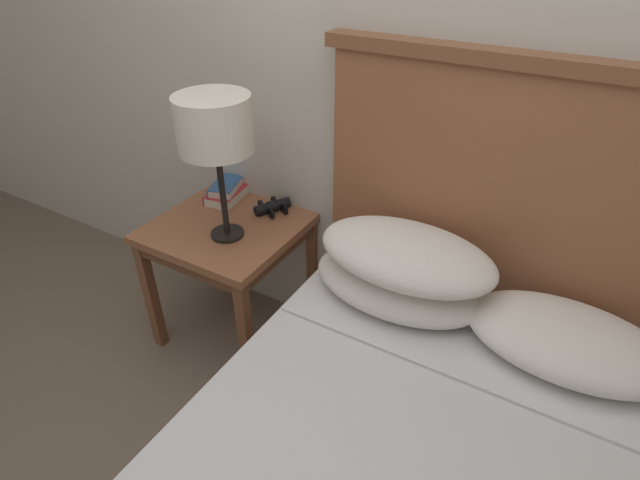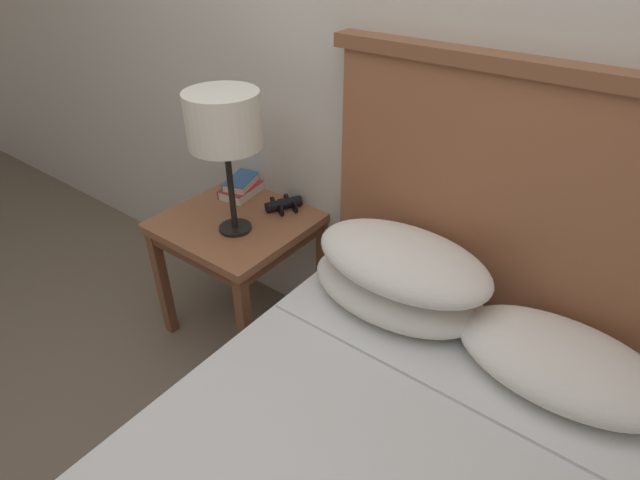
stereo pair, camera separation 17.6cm
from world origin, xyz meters
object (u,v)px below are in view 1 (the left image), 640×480
object	(u,v)px
nightstand	(230,239)
table_lamp	(215,127)
binoculars_pair	(273,207)
book_on_nightstand	(227,194)
book_stacked_on_top	(226,186)

from	to	relation	value
nightstand	table_lamp	distance (m)	0.53
table_lamp	binoculars_pair	world-z (taller)	table_lamp
book_on_nightstand	book_stacked_on_top	bearing A→B (deg)	142.20
nightstand	book_on_nightstand	world-z (taller)	book_on_nightstand
book_on_nightstand	book_stacked_on_top	distance (m)	0.04
book_stacked_on_top	binoculars_pair	world-z (taller)	book_stacked_on_top
binoculars_pair	book_stacked_on_top	bearing A→B (deg)	-179.02
nightstand	book_stacked_on_top	xyz separation A→B (m)	(-0.14, 0.17, 0.14)
book_on_nightstand	binoculars_pair	world-z (taller)	binoculars_pair
book_stacked_on_top	table_lamp	bearing A→B (deg)	-50.42
book_on_nightstand	binoculars_pair	xyz separation A→B (m)	(0.24, 0.01, 0.00)
nightstand	table_lamp	size ratio (longest dim) A/B	1.05
nightstand	book_stacked_on_top	size ratio (longest dim) A/B	2.85
book_on_nightstand	nightstand	bearing A→B (deg)	-50.39
table_lamp	nightstand	bearing A→B (deg)	128.55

